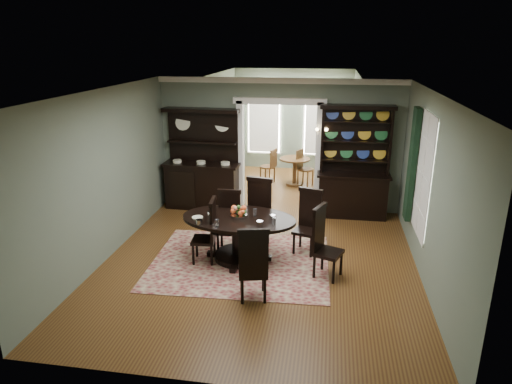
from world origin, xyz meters
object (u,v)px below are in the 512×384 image
Objects in this scene: welsh_dresser at (353,177)px; parlor_table at (295,168)px; sideboard at (203,174)px; dining_table at (239,230)px.

welsh_dresser is 3.04× the size of parlor_table.
welsh_dresser is 2.55m from parlor_table.
sideboard is 0.94× the size of welsh_dresser.
sideboard is at bearing 179.46° from welsh_dresser.
welsh_dresser is (3.45, 0.00, 0.09)m from sideboard.
dining_table is at bearing -59.73° from sideboard.
dining_table is 0.85× the size of welsh_dresser.
welsh_dresser reaches higher than dining_table.
parlor_table is (0.62, 4.60, -0.07)m from dining_table.
parlor_table is at bearing 124.83° from welsh_dresser.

